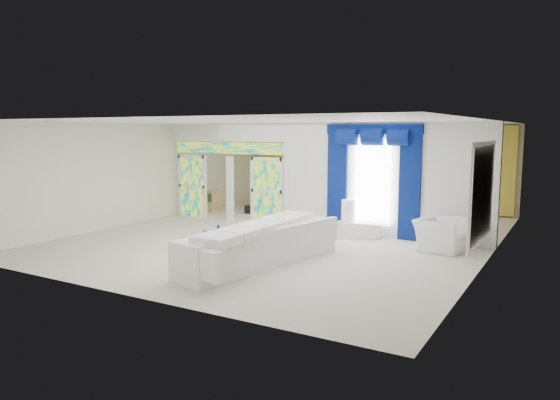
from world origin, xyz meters
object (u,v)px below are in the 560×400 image
Objects in this scene: white_sofa at (261,247)px; console_table at (359,230)px; coffee_table at (218,246)px; armchair at (442,234)px; grand_piano at (282,195)px.

white_sofa is 3.81m from console_table.
armchair is (4.27, 2.98, 0.19)m from coffee_table.
coffee_table is 1.48× the size of console_table.
grand_piano is (-6.66, 4.04, 0.08)m from armchair.
white_sofa is at bearing -79.77° from grand_piano.
console_table is at bearing 91.70° from white_sofa.
white_sofa is 8.22m from grand_piano.
white_sofa is 4.40m from armchair.
white_sofa is 3.50× the size of armchair.
white_sofa is at bearing -12.53° from coffee_table.
console_table is at bearing 59.61° from coffee_table.
coffee_table is 0.94× the size of grand_piano.
white_sofa is 2.23× the size of grand_piano.
console_table is at bearing 87.41° from armchair.
grand_piano is at bearing 67.87° from armchair.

